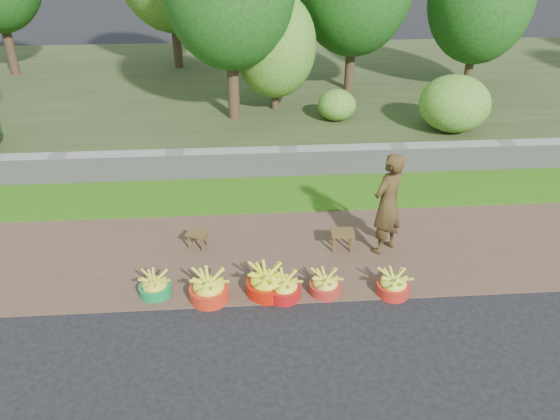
{
  "coord_description": "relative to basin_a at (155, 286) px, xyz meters",
  "views": [
    {
      "loc": [
        -0.88,
        -5.83,
        4.76
      ],
      "look_at": [
        -0.36,
        1.3,
        0.75
      ],
      "focal_mm": 35.0,
      "sensor_mm": 36.0,
      "label": 1
    }
  ],
  "objects": [
    {
      "name": "stool_left",
      "position": [
        0.53,
        1.14,
        0.09
      ],
      "size": [
        0.38,
        0.34,
        0.27
      ],
      "rotation": [
        0.0,
        0.0,
        -0.4
      ],
      "color": "#533D1D",
      "rests_on": "dirt_shoulder"
    },
    {
      "name": "ground_plane",
      "position": [
        2.17,
        -0.35,
        -0.15
      ],
      "size": [
        120.0,
        120.0,
        0.0
      ],
      "primitive_type": "plane",
      "color": "black",
      "rests_on": "ground"
    },
    {
      "name": "retaining_wall",
      "position": [
        2.17,
        3.75,
        0.13
      ],
      "size": [
        80.0,
        0.35,
        0.55
      ],
      "primitive_type": "cube",
      "color": "gray",
      "rests_on": "ground"
    },
    {
      "name": "stool_right",
      "position": [
        2.78,
        0.94,
        0.12
      ],
      "size": [
        0.38,
        0.3,
        0.32
      ],
      "rotation": [
        0.0,
        0.0,
        -0.07
      ],
      "color": "#533D1D",
      "rests_on": "dirt_shoulder"
    },
    {
      "name": "earth_bank",
      "position": [
        2.17,
        8.65,
        0.1
      ],
      "size": [
        80.0,
        10.0,
        0.5
      ],
      "primitive_type": "cube",
      "color": "#374320",
      "rests_on": "ground"
    },
    {
      "name": "basin_d",
      "position": [
        1.78,
        -0.17,
        0.01
      ],
      "size": [
        0.47,
        0.47,
        0.35
      ],
      "color": "#A91011",
      "rests_on": "ground"
    },
    {
      "name": "basin_c",
      "position": [
        1.54,
        -0.09,
        0.04
      ],
      "size": [
        0.56,
        0.56,
        0.42
      ],
      "color": "#B91706",
      "rests_on": "ground"
    },
    {
      "name": "basin_f",
      "position": [
        3.3,
        -0.22,
        0.0
      ],
      "size": [
        0.46,
        0.46,
        0.34
      ],
      "color": "#B22218",
      "rests_on": "ground"
    },
    {
      "name": "grass_verge",
      "position": [
        2.17,
        2.9,
        -0.13
      ],
      "size": [
        80.0,
        1.5,
        0.04
      ],
      "primitive_type": "cube",
      "color": "#316611",
      "rests_on": "ground"
    },
    {
      "name": "basin_b",
      "position": [
        0.75,
        -0.15,
        0.03
      ],
      "size": [
        0.54,
        0.54,
        0.41
      ],
      "color": "red",
      "rests_on": "ground"
    },
    {
      "name": "vendor_woman",
      "position": [
        3.43,
        0.87,
        0.69
      ],
      "size": [
        0.71,
        0.68,
        1.64
      ],
      "primitive_type": "imported",
      "rotation": [
        0.0,
        0.0,
        3.82
      ],
      "color": "black",
      "rests_on": "dirt_shoulder"
    },
    {
      "name": "basin_e",
      "position": [
        2.36,
        -0.14,
        -0.0
      ],
      "size": [
        0.44,
        0.44,
        0.33
      ],
      "color": "#A8261E",
      "rests_on": "ground"
    },
    {
      "name": "basin_a",
      "position": [
        0.0,
        0.0,
        0.0
      ],
      "size": [
        0.45,
        0.45,
        0.33
      ],
      "color": "#0F7E3B",
      "rests_on": "ground"
    },
    {
      "name": "dirt_shoulder",
      "position": [
        2.17,
        0.9,
        -0.14
      ],
      "size": [
        80.0,
        2.5,
        0.02
      ],
      "primitive_type": "cube",
      "color": "brown",
      "rests_on": "ground"
    }
  ]
}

